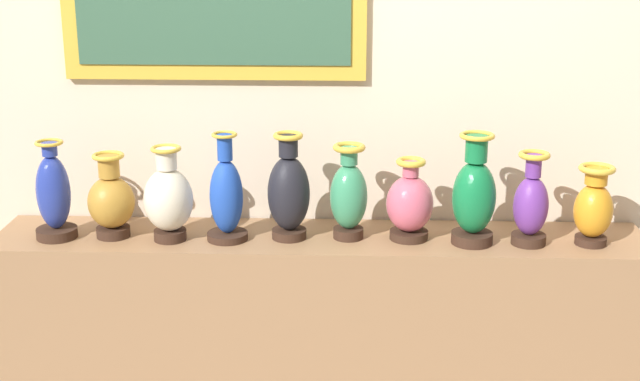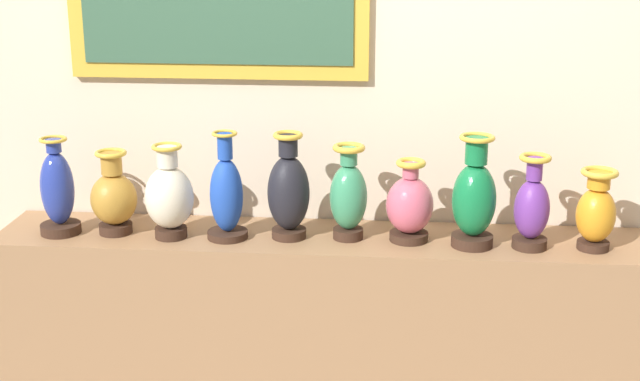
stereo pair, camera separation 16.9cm
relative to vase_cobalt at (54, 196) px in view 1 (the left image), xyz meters
name	(u,v)px [view 1 (the left image)]	position (x,y,z in m)	size (l,w,h in m)	color
display_shelf	(320,334)	(1.02, 0.05, -0.59)	(2.54, 0.42, 0.84)	#99704C
back_wall	(321,67)	(1.01, 0.32, 0.45)	(4.93, 0.14, 2.91)	beige
vase_cobalt	(54,196)	(0.00, 0.00, 0.00)	(0.16, 0.16, 0.39)	#382319
vase_ochre	(111,201)	(0.21, 0.02, -0.02)	(0.18, 0.18, 0.33)	#382319
vase_ivory	(168,199)	(0.44, -0.01, 0.00)	(0.19, 0.19, 0.37)	#382319
vase_sapphire	(226,198)	(0.66, 0.00, 0.00)	(0.16, 0.16, 0.42)	#382319
vase_onyx	(289,192)	(0.90, 0.03, 0.02)	(0.16, 0.16, 0.42)	#382319
vase_jade	(349,195)	(1.13, 0.04, 0.01)	(0.14, 0.14, 0.37)	#382319
vase_rose	(410,204)	(1.36, 0.04, -0.03)	(0.18, 0.18, 0.32)	#382319
vase_emerald	(474,197)	(1.60, 0.00, 0.02)	(0.16, 0.16, 0.43)	#382319
vase_violet	(531,205)	(1.81, 0.00, -0.01)	(0.13, 0.13, 0.36)	#382319
vase_amber	(594,207)	(2.05, 0.00, -0.02)	(0.15, 0.15, 0.31)	#382319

